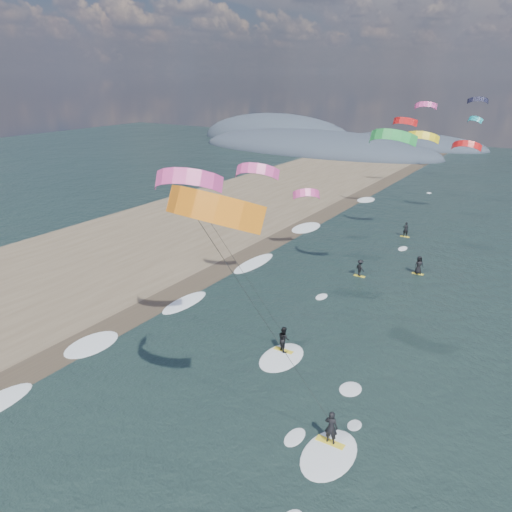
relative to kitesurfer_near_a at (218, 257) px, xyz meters
The scene contains 9 objects.
ground 12.31m from the kitesurfer_near_a, 168.44° to the right, with size 260.00×260.00×0.00m, color black.
sand_strip 31.88m from the kitesurfer_near_a, 162.13° to the left, with size 26.00×240.00×0.00m, color brown.
wet_sand_strip 21.93m from the kitesurfer_near_a, 150.76° to the left, with size 3.00×240.00×0.00m, color #382D23.
coastal_hills 118.29m from the kitesurfer_near_a, 114.67° to the left, with size 80.00×41.00×15.00m.
kitesurfer_near_a is the anchor object (origin of this frame).
kitesurfer_near_b 9.73m from the kitesurfer_near_a, 127.95° to the left, with size 7.29×8.84×14.10m.
far_kitesurfers 33.67m from the kitesurfer_near_a, 94.22° to the left, with size 5.75×15.40×1.84m.
bg_kite_field 48.25m from the kitesurfer_near_a, 96.54° to the left, with size 13.30×71.34×8.28m.
shoreline_surf 23.51m from the kitesurfer_near_a, 137.42° to the left, with size 2.40×79.40×0.11m.
Camera 1 is at (15.73, -14.21, 18.52)m, focal length 35.00 mm.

